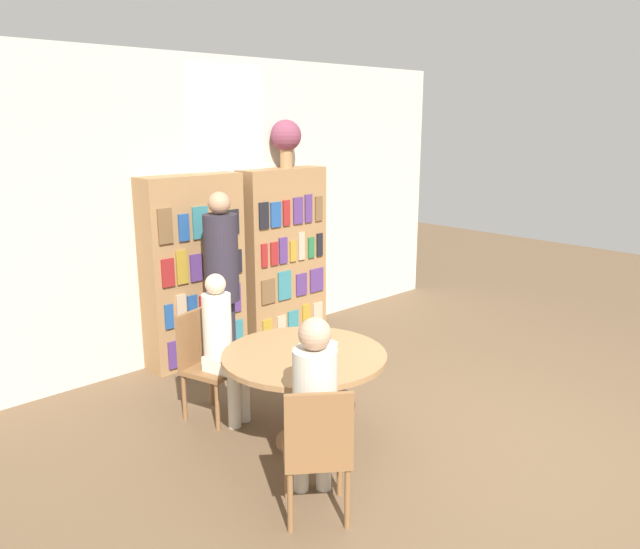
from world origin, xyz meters
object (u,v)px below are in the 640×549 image
Objects in this scene: bookshelf_left at (194,271)px; seated_reader_right at (314,399)px; flower_vase at (286,138)px; librarian_standing at (221,265)px; bookshelf_right at (283,254)px; seated_reader_left at (223,342)px; reading_table at (304,368)px; chair_near_camera at (317,447)px; chair_left_side at (205,359)px.

bookshelf_left reaches higher than seated_reader_right.
flower_vase is 1.73m from librarian_standing.
seated_reader_left is (-1.71, -1.27, -0.26)m from bookshelf_right.
flower_vase reaches higher than reading_table.
bookshelf_left is 3.67× the size of flower_vase.
flower_vase reaches higher than chair_near_camera.
bookshelf_right is 1.53× the size of seated_reader_left.
chair_near_camera is 0.51× the size of librarian_standing.
librarian_standing is (-1.17, -0.50, 0.15)m from bookshelf_right.
bookshelf_right is at bearing 90.54° from seated_reader_right.
reading_table is at bearing 90.00° from seated_reader_right.
bookshelf_left is 2.11× the size of chair_left_side.
bookshelf_right is 2.11× the size of chair_left_side.
flower_vase is 0.41× the size of seated_reader_right.
chair_near_camera and chair_left_side have the same top height.
flower_vase is 0.42× the size of seated_reader_left.
seated_reader_right is at bearing -127.50° from reading_table.
chair_near_camera is 0.73× the size of seated_reader_left.
seated_reader_right is (-0.20, -1.51, 0.23)m from chair_left_side.
bookshelf_left is 1.00× the size of bookshelf_right.
librarian_standing reaches higher than seated_reader_left.
bookshelf_right is at bearing -176.19° from flower_vase.
bookshelf_left is 2.93m from chair_near_camera.
seated_reader_right is (0.11, 0.14, 0.23)m from chair_near_camera.
seated_reader_right is (-2.03, -2.61, -1.47)m from flower_vase.
chair_left_side is at bearing -119.31° from bookshelf_left.
librarian_standing is at bearing 77.59° from reading_table.
seated_reader_right is at bearing 66.02° from chair_left_side.
bookshelf_right is 3.47m from chair_near_camera.
chair_near_camera is (-2.14, -2.75, -1.70)m from flower_vase.
chair_near_camera is at bearing 59.79° from seated_reader_left.
seated_reader_left reaches higher than chair_left_side.
chair_left_side is at bearing -149.04° from flower_vase.
seated_reader_left reaches higher than chair_near_camera.
bookshelf_left reaches higher than librarian_standing.
flower_vase is 3.62m from seated_reader_right.
flower_vase is (1.22, 0.00, 1.26)m from bookshelf_left.
bookshelf_right is 1.26m from flower_vase.
bookshelf_right is at bearing -164.69° from chair_left_side.
bookshelf_right is at bearing -159.83° from seated_reader_left.
seated_reader_left is at bearing -113.76° from bookshelf_left.
reading_table is 0.95m from chair_near_camera.
chair_near_camera is at bearing -90.00° from seated_reader_right.
seated_reader_right is at bearing -107.31° from bookshelf_left.
seated_reader_right is at bearing -126.96° from bookshelf_right.
seated_reader_right is 0.72× the size of librarian_standing.
reading_table is (-1.50, -2.00, -0.33)m from bookshelf_right.
seated_reader_right is (-0.25, -1.33, 0.04)m from seated_reader_left.
chair_near_camera is 1.00× the size of chair_left_side.
chair_near_camera is at bearing -127.50° from reading_table.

